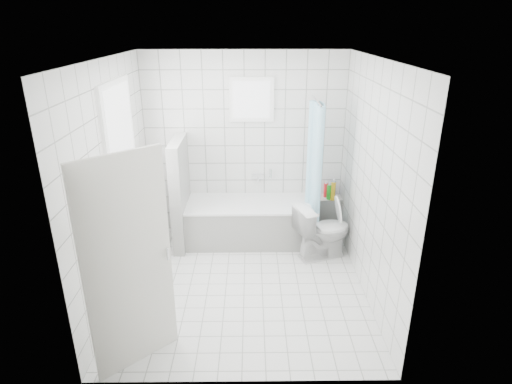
{
  "coord_description": "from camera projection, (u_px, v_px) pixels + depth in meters",
  "views": [
    {
      "loc": [
        0.09,
        -4.36,
        2.93
      ],
      "look_at": [
        0.15,
        0.35,
        1.05
      ],
      "focal_mm": 30.0,
      "sensor_mm": 36.0,
      "label": 1
    }
  ],
  "objects": [
    {
      "name": "window_sill",
      "position": [
        134.0,
        209.0,
        5.09
      ],
      "size": [
        0.18,
        1.02,
        0.08
      ],
      "primitive_type": "cube",
      "color": "white",
      "rests_on": "wall_left"
    },
    {
      "name": "shower_curtain",
      "position": [
        314.0,
        171.0,
        5.64
      ],
      "size": [
        0.14,
        0.48,
        1.78
      ],
      "primitive_type": null,
      "color": "#4EBDE6",
      "rests_on": "curtain_rod"
    },
    {
      "name": "wall_right",
      "position": [
        371.0,
        182.0,
        4.67
      ],
      "size": [
        0.02,
        3.0,
        2.6
      ],
      "primitive_type": "cube",
      "color": "white",
      "rests_on": "ground"
    },
    {
      "name": "window_left",
      "position": [
        123.0,
        149.0,
        4.81
      ],
      "size": [
        0.01,
        0.9,
        1.4
      ],
      "primitive_type": "cube",
      "color": "white",
      "rests_on": "wall_left"
    },
    {
      "name": "partition_wall",
      "position": [
        180.0,
        193.0,
        5.85
      ],
      "size": [
        0.15,
        0.85,
        1.5
      ],
      "primitive_type": "cube",
      "color": "white",
      "rests_on": "ground"
    },
    {
      "name": "wall_left",
      "position": [
        114.0,
        183.0,
        4.64
      ],
      "size": [
        0.02,
        3.0,
        2.6
      ],
      "primitive_type": "cube",
      "color": "white",
      "rests_on": "ground"
    },
    {
      "name": "wall_front",
      "position": [
        240.0,
        251.0,
        3.26
      ],
      "size": [
        2.8,
        0.02,
        2.6
      ],
      "primitive_type": "cube",
      "color": "white",
      "rests_on": "ground"
    },
    {
      "name": "tub_faucet",
      "position": [
        258.0,
        176.0,
        6.18
      ],
      "size": [
        0.18,
        0.06,
        0.06
      ],
      "primitive_type": "cube",
      "color": "silver",
      "rests_on": "wall_back"
    },
    {
      "name": "curtain_rod",
      "position": [
        317.0,
        101.0,
        5.43
      ],
      "size": [
        0.02,
        0.8,
        0.02
      ],
      "primitive_type": "cylinder",
      "rotation": [
        1.57,
        0.0,
        0.0
      ],
      "color": "silver",
      "rests_on": "wall_back"
    },
    {
      "name": "sill_bottles",
      "position": [
        132.0,
        199.0,
        4.95
      ],
      "size": [
        0.2,
        0.76,
        0.3
      ],
      "color": "white",
      "rests_on": "window_sill"
    },
    {
      "name": "toilet",
      "position": [
        323.0,
        231.0,
        5.61
      ],
      "size": [
        0.84,
        0.65,
        0.75
      ],
      "primitive_type": "imported",
      "rotation": [
        0.0,
        0.0,
        1.93
      ],
      "color": "white",
      "rests_on": "ground"
    },
    {
      "name": "wall_back",
      "position": [
        245.0,
        146.0,
        6.05
      ],
      "size": [
        2.8,
        0.02,
        2.6
      ],
      "primitive_type": "cube",
      "color": "white",
      "rests_on": "ground"
    },
    {
      "name": "ground",
      "position": [
        244.0,
        284.0,
        5.14
      ],
      "size": [
        3.0,
        3.0,
        0.0
      ],
      "primitive_type": "plane",
      "color": "white",
      "rests_on": "ground"
    },
    {
      "name": "tiled_ledge",
      "position": [
        328.0,
        214.0,
        6.33
      ],
      "size": [
        0.4,
        0.24,
        0.55
      ],
      "primitive_type": "cube",
      "color": "white",
      "rests_on": "ground"
    },
    {
      "name": "ceiling",
      "position": [
        241.0,
        58.0,
        4.18
      ],
      "size": [
        3.0,
        3.0,
        0.0
      ],
      "primitive_type": "plane",
      "rotation": [
        3.14,
        0.0,
        0.0
      ],
      "color": "white",
      "rests_on": "ground"
    },
    {
      "name": "ledge_bottles",
      "position": [
        331.0,
        191.0,
        6.15
      ],
      "size": [
        0.17,
        0.19,
        0.27
      ],
      "color": "#1A9D1D",
      "rests_on": "tiled_ledge"
    },
    {
      "name": "bathtub",
      "position": [
        251.0,
        221.0,
        6.08
      ],
      "size": [
        1.8,
        0.77,
        0.58
      ],
      "color": "white",
      "rests_on": "ground"
    },
    {
      "name": "door",
      "position": [
        129.0,
        266.0,
        3.64
      ],
      "size": [
        0.62,
        0.57,
        2.0
      ],
      "primitive_type": "cube",
      "rotation": [
        0.0,
        0.0,
        -0.83
      ],
      "color": "silver",
      "rests_on": "ground"
    },
    {
      "name": "window_back",
      "position": [
        252.0,
        100.0,
        5.77
      ],
      "size": [
        0.5,
        0.01,
        0.5
      ],
      "primitive_type": "cube",
      "color": "white",
      "rests_on": "wall_back"
    }
  ]
}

